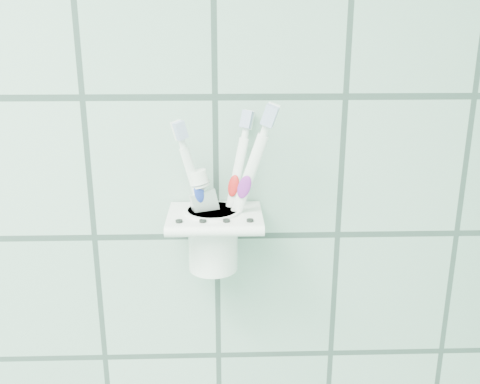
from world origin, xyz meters
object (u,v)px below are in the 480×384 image
at_px(toothbrush_pink, 217,190).
at_px(toothbrush_blue, 219,189).
at_px(toothpaste_tube, 218,210).
at_px(holder_bracket, 215,219).
at_px(cup, 213,236).
at_px(toothbrush_orange, 218,179).

bearing_deg(toothbrush_pink, toothbrush_blue, -102.42).
bearing_deg(toothpaste_tube, holder_bracket, 170.62).
relative_size(holder_bracket, cup, 1.45).
height_order(toothbrush_pink, toothbrush_blue, toothbrush_blue).
relative_size(cup, toothbrush_blue, 0.41).
height_order(toothbrush_blue, toothbrush_orange, toothbrush_orange).
bearing_deg(cup, toothpaste_tube, -20.79).
bearing_deg(toothbrush_blue, cup, -172.60).
distance_m(toothbrush_blue, toothpaste_tube, 0.03).
distance_m(holder_bracket, toothbrush_blue, 0.04).
bearing_deg(toothpaste_tube, cup, 136.40).
bearing_deg(toothbrush_blue, holder_bracket, -141.05).
relative_size(toothbrush_pink, toothpaste_tube, 1.46).
xyz_separation_m(toothbrush_blue, toothbrush_orange, (-0.00, 0.01, 0.01)).
distance_m(cup, toothbrush_orange, 0.08).
xyz_separation_m(toothbrush_pink, toothbrush_orange, (0.00, 0.00, 0.01)).
height_order(cup, toothpaste_tube, toothpaste_tube).
bearing_deg(toothpaste_tube, toothbrush_orange, 64.84).
bearing_deg(holder_bracket, cup, 129.52).
bearing_deg(toothbrush_orange, toothpaste_tube, -75.51).
distance_m(cup, toothpaste_tube, 0.04).
bearing_deg(toothpaste_tube, toothbrush_blue, 5.33).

